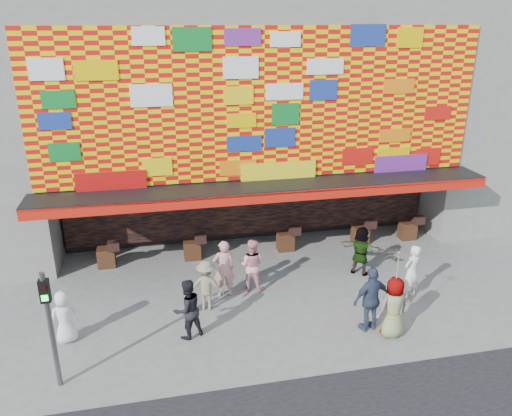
# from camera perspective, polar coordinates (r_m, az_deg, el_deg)

# --- Properties ---
(ground) EXTENTS (90.00, 90.00, 0.00)m
(ground) POSITION_cam_1_polar(r_m,az_deg,el_deg) (14.87, 4.29, -12.59)
(ground) COLOR slate
(ground) RESTS_ON ground
(shop_building) EXTENTS (15.20, 9.40, 10.00)m
(shop_building) POSITION_cam_1_polar(r_m,az_deg,el_deg) (20.61, -1.76, 12.55)
(shop_building) COLOR gray
(shop_building) RESTS_ON ground
(signal_left) EXTENTS (0.22, 0.20, 3.00)m
(signal_left) POSITION_cam_1_polar(r_m,az_deg,el_deg) (12.41, -22.56, -11.50)
(signal_left) COLOR #59595B
(signal_left) RESTS_ON ground
(ped_a) EXTENTS (0.84, 0.66, 1.50)m
(ped_a) POSITION_cam_1_polar(r_m,az_deg,el_deg) (14.49, -21.05, -11.53)
(ped_a) COLOR white
(ped_a) RESTS_ON ground
(ped_b) EXTENTS (0.69, 0.46, 1.87)m
(ped_b) POSITION_cam_1_polar(r_m,az_deg,el_deg) (15.57, -3.70, -6.92)
(ped_b) COLOR tan
(ped_b) RESTS_ON ground
(ped_c) EXTENTS (1.03, 0.94, 1.71)m
(ped_c) POSITION_cam_1_polar(r_m,az_deg,el_deg) (13.81, -7.85, -11.38)
(ped_c) COLOR black
(ped_c) RESTS_ON ground
(ped_d) EXTENTS (1.14, 0.84, 1.58)m
(ped_d) POSITION_cam_1_polar(r_m,az_deg,el_deg) (15.01, -5.69, -8.78)
(ped_d) COLOR gray
(ped_d) RESTS_ON ground
(ped_e) EXTENTS (1.20, 0.68, 1.92)m
(ped_e) POSITION_cam_1_polar(r_m,az_deg,el_deg) (14.28, 13.05, -10.11)
(ped_e) COLOR #36415F
(ped_e) RESTS_ON ground
(ped_f) EXTENTS (1.53, 1.40, 1.70)m
(ped_f) POSITION_cam_1_polar(r_m,az_deg,el_deg) (17.26, 11.90, -4.80)
(ped_f) COLOR gray
(ped_f) RESTS_ON ground
(ped_g) EXTENTS (0.91, 0.64, 1.76)m
(ped_g) POSITION_cam_1_polar(r_m,az_deg,el_deg) (14.21, 15.44, -10.89)
(ped_g) COLOR gray
(ped_g) RESTS_ON ground
(ped_h) EXTENTS (0.76, 0.64, 1.76)m
(ped_h) POSITION_cam_1_polar(r_m,az_deg,el_deg) (16.20, 17.35, -6.97)
(ped_h) COLOR white
(ped_h) RESTS_ON ground
(ped_i) EXTENTS (1.04, 0.96, 1.73)m
(ped_i) POSITION_cam_1_polar(r_m,az_deg,el_deg) (15.93, -0.51, -6.51)
(ped_i) COLOR pink
(ped_i) RESTS_ON ground
(parasol) EXTENTS (1.05, 1.07, 1.80)m
(parasol) POSITION_cam_1_polar(r_m,az_deg,el_deg) (13.61, 15.94, -6.40)
(parasol) COLOR beige
(parasol) RESTS_ON ground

